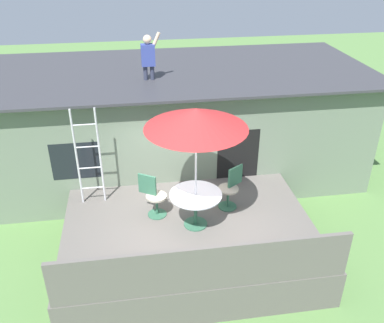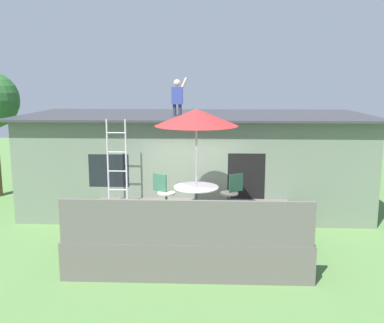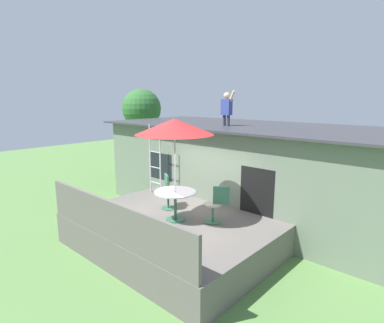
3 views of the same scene
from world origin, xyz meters
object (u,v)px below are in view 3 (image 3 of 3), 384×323
patio_umbrella (175,127)px  step_ladder (155,160)px  patio_chair_left (168,192)px  patio_chair_right (216,205)px  person_figure (227,107)px  backyard_tree (142,110)px  patio_table (175,198)px

patio_umbrella → step_ladder: bearing=150.6°
patio_chair_left → patio_chair_right: size_ratio=1.00×
person_figure → patio_chair_left: (-0.16, -2.47, -2.30)m
person_figure → backyard_tree: bearing=164.9°
patio_chair_right → person_figure: bearing=-91.6°
patio_umbrella → patio_chair_left: (-0.81, 0.50, -1.89)m
patio_chair_left → patio_chair_right: 1.66m
patio_chair_right → patio_chair_left: bearing=-31.3°
backyard_tree → patio_table: bearing=-33.6°
step_ladder → person_figure: person_figure is taller
patio_table → backyard_tree: 8.70m
person_figure → patio_chair_left: person_figure is taller
backyard_tree → patio_chair_right: bearing=-27.6°
step_ladder → patio_chair_right: step_ladder is taller
patio_umbrella → patio_chair_left: size_ratio=2.76×
patio_umbrella → patio_chair_right: (0.85, 0.56, -1.89)m
patio_umbrella → backyard_tree: (-7.08, 4.70, 0.08)m
backyard_tree → patio_umbrella: bearing=-33.6°
backyard_tree → step_ladder: bearing=-35.2°
patio_table → step_ladder: 2.45m
step_ladder → patio_chair_left: (1.28, -0.68, -0.64)m
patio_table → patio_umbrella: bearing=90.0°
backyard_tree → patio_chair_left: bearing=-33.8°
person_figure → patio_chair_right: 3.65m
step_ladder → patio_chair_right: (2.94, -0.62, -0.64)m
patio_table → backyard_tree: bearing=146.4°
patio_table → step_ladder: (-2.09, 1.18, 0.51)m
patio_table → person_figure: 3.73m
person_figure → patio_chair_right: size_ratio=1.21×
step_ladder → person_figure: (1.45, 1.79, 1.65)m
patio_umbrella → patio_chair_right: 2.14m
step_ladder → patio_table: bearing=-29.4°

